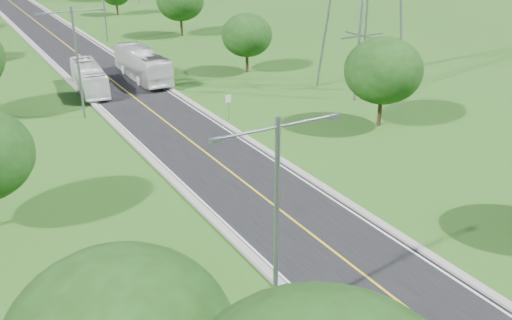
{
  "coord_description": "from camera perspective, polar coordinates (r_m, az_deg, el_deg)",
  "views": [
    {
      "loc": [
        -17.24,
        -5.65,
        17.24
      ],
      "look_at": [
        -0.75,
        22.76,
        3.0
      ],
      "focal_mm": 40.0,
      "sensor_mm": 36.0,
      "label": 1
    }
  ],
  "objects": [
    {
      "name": "speed_limit_sign",
      "position": [
        51.5,
        -2.79,
        5.73
      ],
      "size": [
        0.55,
        0.09,
        2.4
      ],
      "color": "slate",
      "rests_on": "ground"
    },
    {
      "name": "streetlight_mid_left",
      "position": [
        53.1,
        -17.48,
        10.09
      ],
      "size": [
        5.9,
        0.25,
        10.0
      ],
      "color": "slate",
      "rests_on": "ground"
    },
    {
      "name": "curb_right",
      "position": [
        76.74,
        -13.29,
        9.92
      ],
      "size": [
        0.5,
        150.0,
        0.22
      ],
      "primitive_type": "cube",
      "color": "gray",
      "rests_on": "ground"
    },
    {
      "name": "streetlight_near_left",
      "position": [
        23.78,
        2.08,
        -4.94
      ],
      "size": [
        5.9,
        0.25,
        10.0
      ],
      "color": "slate",
      "rests_on": "ground"
    },
    {
      "name": "tree_rd",
      "position": [
        89.35,
        -7.59,
        15.54
      ],
      "size": [
        7.14,
        7.14,
        8.3
      ],
      "color": "black",
      "rests_on": "ground"
    },
    {
      "name": "ground",
      "position": [
        70.03,
        -15.1,
        8.38
      ],
      "size": [
        260.0,
        260.0,
        0.0
      ],
      "primitive_type": "plane",
      "color": "#275116",
      "rests_on": "ground"
    },
    {
      "name": "bus_outbound",
      "position": [
        65.73,
        -11.29,
        9.35
      ],
      "size": [
        3.05,
        12.16,
        3.37
      ],
      "primitive_type": "imported",
      "rotation": [
        0.0,
        0.0,
        3.12
      ],
      "color": "silver",
      "rests_on": "road"
    },
    {
      "name": "tree_rb",
      "position": [
        50.27,
        12.61,
        8.73
      ],
      "size": [
        6.72,
        6.72,
        7.82
      ],
      "color": "black",
      "rests_on": "ground"
    },
    {
      "name": "bus_inbound",
      "position": [
        62.68,
        -16.36,
        7.94
      ],
      "size": [
        3.49,
        10.53,
        2.88
      ],
      "primitive_type": "imported",
      "rotation": [
        0.0,
        0.0,
        -0.11
      ],
      "color": "white",
      "rests_on": "road"
    },
    {
      "name": "curb_left",
      "position": [
        74.81,
        -19.55,
        8.86
      ],
      "size": [
        0.5,
        150.0,
        0.22
      ],
      "primitive_type": "cube",
      "color": "gray",
      "rests_on": "ground"
    },
    {
      "name": "tree_rc",
      "position": [
        67.3,
        -0.92,
        12.37
      ],
      "size": [
        5.88,
        5.88,
        6.84
      ],
      "color": "black",
      "rests_on": "ground"
    },
    {
      "name": "road",
      "position": [
        75.68,
        -16.38,
        9.35
      ],
      "size": [
        8.0,
        150.0,
        0.06
      ],
      "primitive_type": "cube",
      "color": "black",
      "rests_on": "ground"
    }
  ]
}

